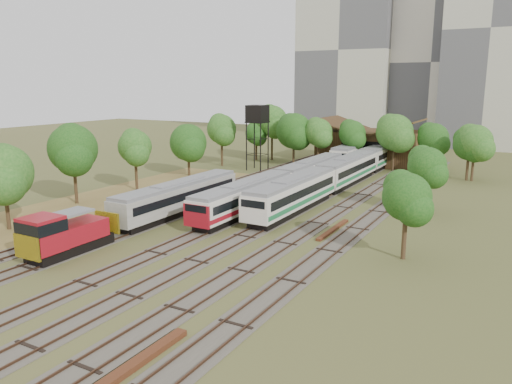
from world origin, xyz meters
The scene contains 18 objects.
ground centered at (0.00, 0.00, 0.00)m, with size 240.00×240.00×0.00m, color #475123.
dry_grass_patch centered at (-18.00, 8.00, 0.02)m, with size 14.00×60.00×0.04m, color brown.
tracks centered at (-0.67, 25.00, 0.04)m, with size 24.60×80.00×0.19m.
railcar_red_set centered at (-2.00, 25.93, 1.80)m, with size 2.75×34.58×3.40m.
railcar_green_set centered at (2.00, 37.94, 1.94)m, with size 2.97×52.08×3.67m.
railcar_rear centered at (-2.00, 53.18, 1.99)m, with size 3.05×16.08×3.77m.
shunter_locomotive centered at (-8.00, -0.90, 1.73)m, with size 2.75×8.10×3.60m.
old_grey_coach centered at (-8.00, 13.99, 1.86)m, with size 2.75×18.00×3.40m.
water_tower centered at (-14.24, 41.95, 8.53)m, with size 2.92×2.92×10.13m.
rail_pile_near centered at (8.00, -11.01, 0.15)m, with size 0.62×9.28×0.31m, color #5C2F1A.
rail_pile_far centered at (8.20, 16.08, 0.12)m, with size 0.46×7.28×0.24m, color #5C2F1A.
maintenance_shed centered at (-1.00, 57.98, 2.91)m, with size 16.45×11.55×7.58m.
tree_band_left centered at (-20.39, 18.46, 5.51)m, with size 8.07×65.00×9.00m.
tree_band_far centered at (-2.28, 50.50, 5.88)m, with size 38.73×9.33×9.67m.
tree_band_right centered at (15.27, 32.31, 5.01)m, with size 5.73×41.13×7.30m.
tower_left centered at (-18.00, 95.00, 21.00)m, with size 22.00×16.00×42.00m, color beige.
tower_centre centered at (2.00, 100.00, 18.00)m, with size 20.00×18.00×36.00m, color beige.
tower_right centered at (14.00, 92.00, 24.00)m, with size 18.00×16.00×48.00m, color beige.
Camera 1 is at (23.65, -26.11, 13.32)m, focal length 35.00 mm.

